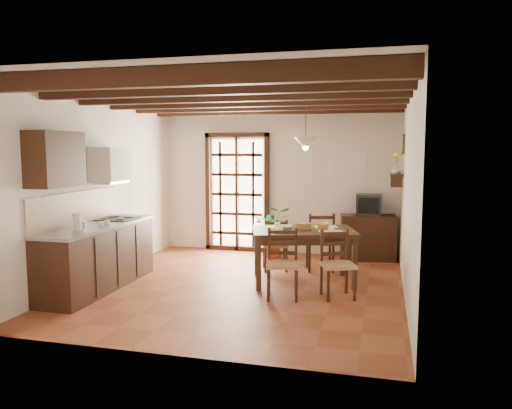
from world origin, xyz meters
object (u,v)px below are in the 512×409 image
(chair_far_right, at_px, (320,252))
(chair_near_right, at_px, (337,277))
(dining_table, at_px, (303,236))
(kitchen_counter, at_px, (98,255))
(pendant_lamp, at_px, (306,142))
(chair_near_left, at_px, (282,277))
(sideboard, at_px, (368,237))
(crt_tv, at_px, (369,204))
(chair_far_left, at_px, (275,254))
(potted_plant, at_px, (273,226))

(chair_far_right, bearing_deg, chair_near_right, 91.39)
(dining_table, bearing_deg, kitchen_counter, -175.73)
(kitchen_counter, distance_m, pendant_lamp, 3.39)
(chair_near_left, height_order, pendant_lamp, pendant_lamp)
(sideboard, xyz_separation_m, pendant_lamp, (-0.88, -1.71, 1.68))
(chair_near_right, xyz_separation_m, sideboard, (0.32, 2.43, 0.12))
(chair_near_right, height_order, crt_tv, crt_tv)
(pendant_lamp, bearing_deg, kitchen_counter, -158.05)
(chair_near_left, bearing_deg, chair_far_left, 94.79)
(chair_near_right, distance_m, crt_tv, 2.55)
(chair_far_right, height_order, pendant_lamp, pendant_lamp)
(dining_table, distance_m, pendant_lamp, 1.39)
(dining_table, height_order, potted_plant, potted_plant)
(kitchen_counter, height_order, chair_far_right, kitchen_counter)
(crt_tv, bearing_deg, chair_near_right, -98.26)
(dining_table, relative_size, potted_plant, 0.85)
(chair_far_right, bearing_deg, potted_plant, -54.10)
(dining_table, distance_m, chair_far_right, 0.93)
(dining_table, xyz_separation_m, chair_far_right, (0.15, 0.82, -0.40))
(sideboard, bearing_deg, chair_near_left, -119.51)
(kitchen_counter, xyz_separation_m, chair_near_left, (2.63, 0.19, -0.19))
(chair_far_right, height_order, sideboard, chair_far_right)
(chair_near_left, relative_size, sideboard, 0.97)
(crt_tv, distance_m, pendant_lamp, 2.20)
(chair_near_left, bearing_deg, dining_table, 68.80)
(chair_near_right, xyz_separation_m, pendant_lamp, (-0.56, 0.72, 1.80))
(chair_near_right, relative_size, sideboard, 0.95)
(pendant_lamp, bearing_deg, crt_tv, 62.67)
(chair_far_left, xyz_separation_m, sideboard, (1.44, 1.18, 0.14))
(sideboard, relative_size, potted_plant, 0.48)
(kitchen_counter, distance_m, chair_near_right, 3.36)
(chair_near_right, xyz_separation_m, crt_tv, (0.32, 2.43, 0.72))
(chair_far_right, relative_size, pendant_lamp, 1.13)
(chair_far_right, distance_m, crt_tv, 1.41)
(dining_table, relative_size, chair_far_right, 1.75)
(dining_table, xyz_separation_m, chair_near_right, (0.56, -0.62, -0.42))
(chair_near_left, xyz_separation_m, chair_far_right, (0.29, 1.65, 0.01))
(chair_far_right, bearing_deg, chair_near_left, 65.44)
(chair_near_left, bearing_deg, pendant_lamp, 69.87)
(crt_tv, height_order, potted_plant, potted_plant)
(chair_far_right, relative_size, sideboard, 1.01)
(chair_far_left, bearing_deg, sideboard, -158.45)
(chair_far_right, bearing_deg, dining_table, 65.41)
(chair_near_right, bearing_deg, pendant_lamp, 105.22)
(kitchen_counter, xyz_separation_m, sideboard, (3.65, 2.83, -0.07))
(kitchen_counter, xyz_separation_m, dining_table, (2.77, 1.02, 0.22))
(kitchen_counter, distance_m, chair_far_left, 2.76)
(sideboard, bearing_deg, pendant_lamp, -125.47)
(chair_near_right, distance_m, potted_plant, 2.66)
(chair_near_left, height_order, sideboard, chair_near_left)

